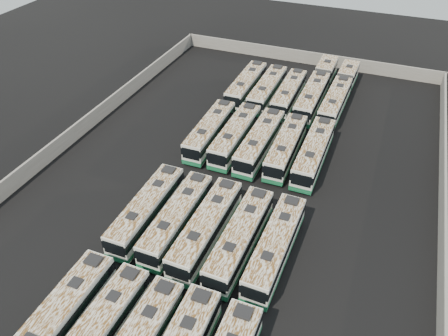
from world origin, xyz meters
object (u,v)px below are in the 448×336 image
at_px(bus_midfront_center, 206,228).
at_px(bus_midback_left, 235,135).
at_px(bus_midback_right, 286,147).
at_px(bus_back_far_left, 246,85).
at_px(bus_midback_far_left, 210,131).
at_px(bus_midback_far_right, 314,153).
at_px(bus_midfront_far_left, 147,210).
at_px(bus_front_far_left, 58,321).
at_px(bus_back_center, 289,94).
at_px(bus_midfront_far_right, 275,247).
at_px(bus_back_left, 267,90).
at_px(bus_back_right, 317,88).
at_px(bus_midfront_right, 240,238).
at_px(bus_midback_center, 260,142).
at_px(bus_back_far_right, 339,93).
at_px(bus_front_left, 96,334).
at_px(bus_midfront_left, 177,218).

height_order(bus_midfront_center, bus_midback_left, bus_midfront_center).
bearing_deg(bus_midback_right, bus_back_far_left, 125.42).
bearing_deg(bus_midfront_center, bus_midback_far_left, 112.97).
bearing_deg(bus_midback_far_right, bus_midfront_center, -112.27).
relative_size(bus_midfront_far_left, bus_back_far_left, 0.98).
relative_size(bus_front_far_left, bus_midback_right, 1.04).
bearing_deg(bus_back_center, bus_midfront_far_right, -77.67).
xyz_separation_m(bus_back_left, bus_back_right, (6.75, 3.31, 0.03)).
relative_size(bus_midfront_right, bus_midback_left, 1.00).
bearing_deg(bus_back_left, bus_midback_right, -63.82).
height_order(bus_midback_right, bus_back_center, bus_midback_right).
bearing_deg(bus_midback_far_right, bus_back_left, 126.92).
distance_m(bus_midback_far_left, bus_midback_center, 6.71).
relative_size(bus_midfront_far_left, bus_midfront_right, 0.99).
distance_m(bus_back_right, bus_back_far_right, 3.40).
height_order(bus_front_left, bus_midfront_center, bus_midfront_center).
bearing_deg(bus_midback_far_left, bus_back_far_left, 88.97).
xyz_separation_m(bus_back_right, bus_back_far_right, (3.40, -0.11, -0.06)).
bearing_deg(bus_midback_center, bus_midfront_left, -100.95).
distance_m(bus_front_left, bus_back_left, 43.27).
relative_size(bus_midback_center, bus_back_left, 1.01).
height_order(bus_front_far_left, bus_back_right, bus_back_right).
bearing_deg(bus_midfront_left, bus_midfront_far_left, -179.73).
bearing_deg(bus_back_center, bus_midback_left, -104.11).
relative_size(bus_midfront_left, bus_midback_far_left, 0.99).
xyz_separation_m(bus_front_left, bus_back_far_right, (10.12, 46.47, 0.00)).
xyz_separation_m(bus_front_far_left, bus_midback_far_left, (0.01, 29.83, -0.05)).
distance_m(bus_front_left, bus_midback_center, 29.77).
xyz_separation_m(bus_front_far_left, bus_midback_center, (6.72, 29.80, -0.01)).
bearing_deg(bus_front_left, bus_midback_far_right, 72.54).
relative_size(bus_midback_left, bus_back_right, 0.64).
bearing_deg(bus_midfront_far_right, bus_back_right, 96.71).
bearing_deg(bus_front_far_left, bus_midfront_center, 63.87).
relative_size(bus_midfront_right, bus_midfront_far_right, 1.01).
relative_size(bus_midfront_center, bus_midback_right, 1.04).
relative_size(bus_midfront_left, bus_midback_far_right, 0.97).
distance_m(bus_midfront_far_left, bus_back_left, 29.89).
height_order(bus_front_far_left, bus_back_left, bus_front_far_left).
relative_size(bus_midfront_far_left, bus_back_far_right, 0.65).
xyz_separation_m(bus_midback_center, bus_back_right, (3.42, 17.01, 0.01)).
bearing_deg(bus_front_left, bus_back_right, 82.93).
bearing_deg(bus_back_right, bus_midfront_far_left, -106.77).
bearing_deg(bus_front_left, bus_front_far_left, -175.29).
bearing_deg(bus_midback_left, bus_back_center, 76.71).
relative_size(bus_midback_left, bus_back_center, 1.03).
bearing_deg(bus_back_right, bus_midback_right, -90.09).
bearing_deg(bus_front_far_left, bus_back_far_left, 89.84).
height_order(bus_midback_far_right, bus_back_left, bus_midback_far_right).
bearing_deg(bus_midfront_right, bus_midfront_far_left, -179.98).
bearing_deg(bus_midback_far_left, bus_midback_center, -1.33).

